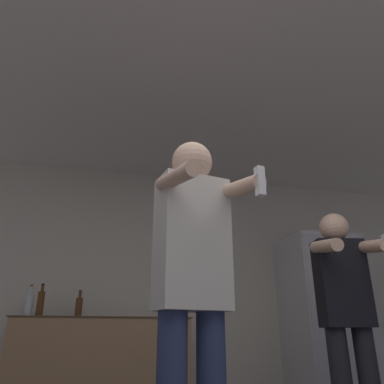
{
  "coord_description": "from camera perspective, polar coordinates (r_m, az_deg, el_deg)",
  "views": [
    {
      "loc": [
        -0.59,
        -0.91,
        0.78
      ],
      "look_at": [
        -0.19,
        0.88,
        1.48
      ],
      "focal_mm": 35.0,
      "sensor_mm": 36.0,
      "label": 1
    }
  ],
  "objects": [
    {
      "name": "bottle_red_label",
      "position": [
        3.81,
        -16.85,
        -16.27
      ],
      "size": [
        0.06,
        0.06,
        0.27
      ],
      "color": "#563314",
      "rests_on": "counter"
    },
    {
      "name": "bottle_clear_vodka",
      "position": [
        3.87,
        -23.6,
        -15.44
      ],
      "size": [
        0.07,
        0.07,
        0.29
      ],
      "color": "silver",
      "rests_on": "counter"
    },
    {
      "name": "refrigerator",
      "position": [
        4.33,
        19.75,
        -18.4
      ],
      "size": [
        0.73,
        0.73,
        1.79
      ],
      "color": "silver",
      "rests_on": "ground_plane"
    },
    {
      "name": "ceiling_slab",
      "position": [
        3.12,
        0.7,
        14.07
      ],
      "size": [
        7.0,
        3.67,
        0.05
      ],
      "color": "silver",
      "rests_on": "wall_back"
    },
    {
      "name": "person_man_side",
      "position": [
        3.01,
        22.47,
        -16.25
      ],
      "size": [
        0.48,
        0.56,
        1.67
      ],
      "color": "black",
      "rests_on": "ground_plane"
    },
    {
      "name": "person_woman_foreground",
      "position": [
        1.84,
        0.13,
        -13.97
      ],
      "size": [
        0.48,
        0.55,
        1.77
      ],
      "color": "navy",
      "rests_on": "ground_plane"
    },
    {
      "name": "bottle_brown_liquor",
      "position": [
        3.85,
        -22.09,
        -15.37
      ],
      "size": [
        0.06,
        0.06,
        0.3
      ],
      "color": "#563314",
      "rests_on": "counter"
    },
    {
      "name": "wall_back",
      "position": [
        4.16,
        -4.37,
        -14.15
      ],
      "size": [
        7.0,
        0.06,
        2.55
      ],
      "color": "beige",
      "rests_on": "ground_plane"
    },
    {
      "name": "counter",
      "position": [
        3.81,
        -13.92,
        -25.16
      ],
      "size": [
        1.6,
        0.56,
        0.94
      ],
      "color": "#997551",
      "rests_on": "ground_plane"
    }
  ]
}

